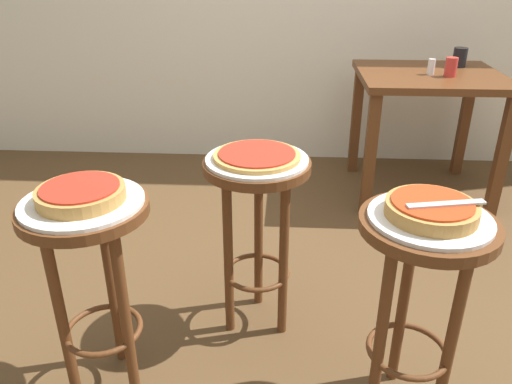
{
  "coord_description": "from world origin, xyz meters",
  "views": [
    {
      "loc": [
        -0.16,
        -1.89,
        1.38
      ],
      "look_at": [
        -0.26,
        -0.35,
        0.64
      ],
      "focal_mm": 35.23,
      "sensor_mm": 36.0,
      "label": 1
    }
  ],
  "objects_px": {
    "stool_middle": "(91,257)",
    "condiment_shaker": "(431,67)",
    "serving_plate_middle": "(82,202)",
    "dining_table": "(428,96)",
    "pizza_middle": "(81,193)",
    "serving_plate_leftside": "(257,160)",
    "pizza_foreground": "(431,209)",
    "pizza_server_knife": "(446,204)",
    "stool_foreground": "(420,275)",
    "cup_near_edge": "(451,67)",
    "stool_leftside": "(257,207)",
    "pizza_leftside": "(257,155)",
    "cup_far_edge": "(460,57)",
    "serving_plate_foreground": "(430,218)"
  },
  "relations": [
    {
      "from": "stool_leftside",
      "to": "serving_plate_leftside",
      "type": "relative_size",
      "value": 1.93
    },
    {
      "from": "serving_plate_middle",
      "to": "serving_plate_leftside",
      "type": "relative_size",
      "value": 0.99
    },
    {
      "from": "stool_leftside",
      "to": "pizza_server_knife",
      "type": "xyz_separation_m",
      "value": [
        0.53,
        -0.42,
        0.25
      ]
    },
    {
      "from": "serving_plate_leftside",
      "to": "cup_near_edge",
      "type": "height_order",
      "value": "cup_near_edge"
    },
    {
      "from": "stool_leftside",
      "to": "pizza_server_knife",
      "type": "distance_m",
      "value": 0.72
    },
    {
      "from": "cup_near_edge",
      "to": "stool_leftside",
      "type": "bearing_deg",
      "value": -129.88
    },
    {
      "from": "stool_foreground",
      "to": "serving_plate_foreground",
      "type": "xyz_separation_m",
      "value": [
        -0.0,
        0.0,
        0.19
      ]
    },
    {
      "from": "pizza_leftside",
      "to": "condiment_shaker",
      "type": "height_order",
      "value": "condiment_shaker"
    },
    {
      "from": "dining_table",
      "to": "stool_foreground",
      "type": "bearing_deg",
      "value": -103.98
    },
    {
      "from": "pizza_leftside",
      "to": "cup_far_edge",
      "type": "bearing_deg",
      "value": 52.39
    },
    {
      "from": "serving_plate_leftside",
      "to": "pizza_foreground",
      "type": "bearing_deg",
      "value": -38.59
    },
    {
      "from": "cup_near_edge",
      "to": "serving_plate_foreground",
      "type": "bearing_deg",
      "value": -107.31
    },
    {
      "from": "cup_far_edge",
      "to": "serving_plate_foreground",
      "type": "bearing_deg",
      "value": -108.52
    },
    {
      "from": "stool_foreground",
      "to": "pizza_server_knife",
      "type": "relative_size",
      "value": 3.22
    },
    {
      "from": "pizza_middle",
      "to": "serving_plate_leftside",
      "type": "bearing_deg",
      "value": 36.37
    },
    {
      "from": "serving_plate_foreground",
      "to": "dining_table",
      "type": "bearing_deg",
      "value": 76.02
    },
    {
      "from": "stool_leftside",
      "to": "serving_plate_leftside",
      "type": "bearing_deg",
      "value": 0.0
    },
    {
      "from": "stool_middle",
      "to": "dining_table",
      "type": "bearing_deg",
      "value": 49.35
    },
    {
      "from": "stool_middle",
      "to": "condiment_shaker",
      "type": "bearing_deg",
      "value": 48.93
    },
    {
      "from": "stool_foreground",
      "to": "serving_plate_middle",
      "type": "height_order",
      "value": "serving_plate_middle"
    },
    {
      "from": "stool_leftside",
      "to": "cup_far_edge",
      "type": "relative_size",
      "value": 6.31
    },
    {
      "from": "dining_table",
      "to": "stool_middle",
      "type": "bearing_deg",
      "value": -130.65
    },
    {
      "from": "stool_middle",
      "to": "serving_plate_leftside",
      "type": "relative_size",
      "value": 1.93
    },
    {
      "from": "stool_middle",
      "to": "pizza_foreground",
      "type": "bearing_deg",
      "value": -2.16
    },
    {
      "from": "serving_plate_leftside",
      "to": "cup_near_edge",
      "type": "bearing_deg",
      "value": 50.12
    },
    {
      "from": "pizza_foreground",
      "to": "stool_middle",
      "type": "height_order",
      "value": "pizza_foreground"
    },
    {
      "from": "stool_foreground",
      "to": "stool_leftside",
      "type": "height_order",
      "value": "same"
    },
    {
      "from": "serving_plate_middle",
      "to": "pizza_server_knife",
      "type": "bearing_deg",
      "value": -3.21
    },
    {
      "from": "stool_foreground",
      "to": "dining_table",
      "type": "relative_size",
      "value": 0.88
    },
    {
      "from": "serving_plate_leftside",
      "to": "condiment_shaker",
      "type": "distance_m",
      "value": 1.54
    },
    {
      "from": "serving_plate_foreground",
      "to": "pizza_middle",
      "type": "bearing_deg",
      "value": 177.84
    },
    {
      "from": "stool_leftside",
      "to": "pizza_server_knife",
      "type": "height_order",
      "value": "pizza_server_knife"
    },
    {
      "from": "pizza_foreground",
      "to": "stool_middle",
      "type": "xyz_separation_m",
      "value": [
        -1.0,
        0.04,
        -0.22
      ]
    },
    {
      "from": "condiment_shaker",
      "to": "cup_far_edge",
      "type": "bearing_deg",
      "value": 44.89
    },
    {
      "from": "serving_plate_middle",
      "to": "serving_plate_leftside",
      "type": "distance_m",
      "value": 0.61
    },
    {
      "from": "pizza_foreground",
      "to": "pizza_server_knife",
      "type": "relative_size",
      "value": 1.15
    },
    {
      "from": "cup_near_edge",
      "to": "condiment_shaker",
      "type": "height_order",
      "value": "cup_near_edge"
    },
    {
      "from": "pizza_foreground",
      "to": "dining_table",
      "type": "xyz_separation_m",
      "value": [
        0.42,
        1.69,
        -0.12
      ]
    },
    {
      "from": "stool_middle",
      "to": "pizza_middle",
      "type": "xyz_separation_m",
      "value": [
        -0.0,
        0.0,
        0.22
      ]
    },
    {
      "from": "serving_plate_middle",
      "to": "dining_table",
      "type": "xyz_separation_m",
      "value": [
        1.42,
        1.65,
        -0.09
      ]
    },
    {
      "from": "stool_leftside",
      "to": "dining_table",
      "type": "bearing_deg",
      "value": 54.35
    },
    {
      "from": "stool_foreground",
      "to": "serving_plate_middle",
      "type": "xyz_separation_m",
      "value": [
        -1.0,
        0.04,
        0.19
      ]
    },
    {
      "from": "pizza_middle",
      "to": "pizza_foreground",
      "type": "bearing_deg",
      "value": -2.16
    },
    {
      "from": "stool_middle",
      "to": "cup_far_edge",
      "type": "distance_m",
      "value": 2.46
    },
    {
      "from": "cup_near_edge",
      "to": "pizza_middle",
      "type": "bearing_deg",
      "value": -133.74
    },
    {
      "from": "pizza_leftside",
      "to": "serving_plate_middle",
      "type": "bearing_deg",
      "value": -143.63
    },
    {
      "from": "cup_far_edge",
      "to": "stool_middle",
      "type": "bearing_deg",
      "value": -131.58
    },
    {
      "from": "serving_plate_leftside",
      "to": "condiment_shaker",
      "type": "relative_size",
      "value": 4.25
    },
    {
      "from": "serving_plate_foreground",
      "to": "pizza_middle",
      "type": "xyz_separation_m",
      "value": [
        -1.0,
        0.04,
        0.03
      ]
    },
    {
      "from": "pizza_middle",
      "to": "serving_plate_middle",
      "type": "bearing_deg",
      "value": 0.0
    }
  ]
}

